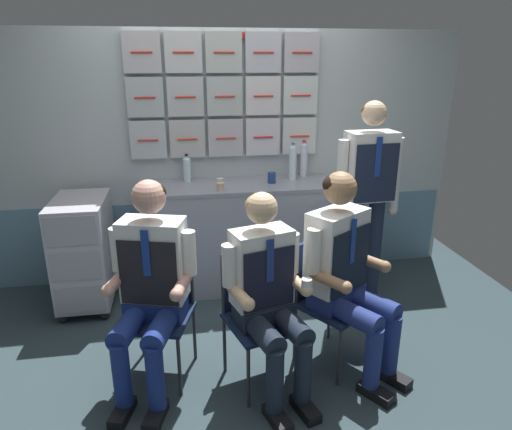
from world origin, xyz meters
TOP-DOWN VIEW (x-y plane):
  - ground at (0.00, 0.00)m, footprint 4.80×4.80m
  - galley_bulkhead at (0.00, 1.37)m, footprint 4.20×0.14m
  - galley_counter at (0.15, 1.09)m, footprint 1.75×0.53m
  - service_trolley at (-1.16, 0.94)m, footprint 0.40×0.65m
  - folding_chair_left at (-0.53, 0.02)m, footprint 0.50×0.50m
  - crew_member_left at (-0.58, -0.13)m, footprint 0.54×0.69m
  - folding_chair_center at (0.04, -0.14)m, footprint 0.50×0.50m
  - crew_member_center at (0.09, -0.29)m, footprint 0.51×0.65m
  - folding_chair_right at (0.51, -0.03)m, footprint 0.55×0.55m
  - crew_member_right at (0.60, -0.16)m, footprint 0.64×0.72m
  - crew_member_standing at (1.02, 0.57)m, footprint 0.52×0.28m
  - water_bottle_tall at (-0.32, 1.24)m, footprint 0.06×0.06m
  - sparkling_bottle_green at (0.70, 1.27)m, footprint 0.06×0.06m
  - water_bottle_clear at (0.58, 1.17)m, footprint 0.06×0.06m
  - paper_cup_tan at (0.38, 1.08)m, footprint 0.07×0.07m
  - espresso_cup_small at (-0.06, 1.09)m, footprint 0.06×0.06m
  - coffee_cup_spare at (-0.07, 0.90)m, footprint 0.06×0.06m

SIDE VIEW (x-z plane):
  - ground at x=0.00m, z-range -0.04..0.00m
  - galley_counter at x=0.15m, z-range 0.00..0.92m
  - service_trolley at x=-1.16m, z-range 0.03..0.92m
  - folding_chair_left at x=-0.53m, z-range 0.09..0.91m
  - folding_chair_center at x=0.04m, z-range 0.09..0.91m
  - folding_chair_right at x=0.51m, z-range 0.09..0.91m
  - crew_member_center at x=0.09m, z-range 0.05..1.27m
  - crew_member_left at x=-0.58m, z-range 0.06..1.34m
  - crew_member_right at x=0.60m, z-range 0.07..1.36m
  - espresso_cup_small at x=-0.06m, z-range 0.92..0.98m
  - coffee_cup_spare at x=-0.07m, z-range 0.92..0.99m
  - crew_member_standing at x=1.02m, z-range 0.15..1.78m
  - paper_cup_tan at x=0.38m, z-range 0.92..1.01m
  - water_bottle_tall at x=-0.32m, z-range 0.91..1.15m
  - water_bottle_clear at x=0.58m, z-range 0.91..1.23m
  - sparkling_bottle_green at x=0.70m, z-range 0.91..1.23m
  - galley_bulkhead at x=0.00m, z-range 0.03..2.18m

